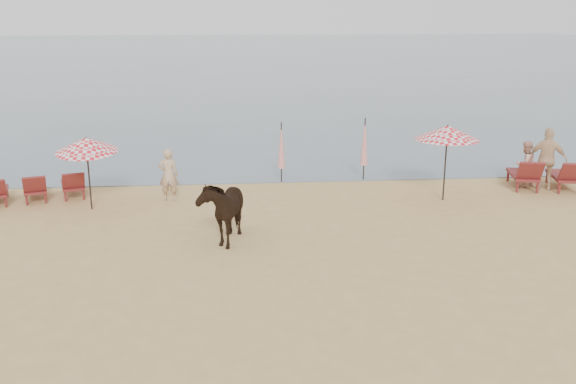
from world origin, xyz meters
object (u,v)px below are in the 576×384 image
beachgoer_left (169,175)px  umbrella_open_right (447,133)px  lounger_cluster_left (15,189)px  beachgoer_right_b (547,159)px  lounger_cluster_right (546,174)px  umbrella_closed_right (364,142)px  beachgoer_right_a (525,164)px  cow (223,208)px  umbrella_closed_left (281,146)px  umbrella_open_left_b (86,145)px

beachgoer_left → umbrella_open_right: bearing=174.2°
lounger_cluster_left → beachgoer_left: beachgoer_left is taller
beachgoer_right_b → lounger_cluster_right: bearing=92.5°
umbrella_open_right → beachgoer_right_b: (3.52, 0.85, -1.04)m
umbrella_closed_right → beachgoer_right_a: 5.07m
cow → beachgoer_right_b: 10.63m
lounger_cluster_left → umbrella_closed_right: bearing=-6.9°
lounger_cluster_right → umbrella_open_right: 3.92m
beachgoer_left → umbrella_closed_right: bearing=-164.0°
umbrella_open_right → umbrella_closed_right: umbrella_open_right is taller
lounger_cluster_left → beachgoer_right_b: beachgoer_right_b is taller
lounger_cluster_right → umbrella_closed_left: bearing=-179.1°
umbrella_open_left_b → beachgoer_right_b: (13.66, 0.88, -0.87)m
beachgoer_left → beachgoer_right_b: (11.55, 0.17, 0.20)m
beachgoer_right_a → umbrella_closed_right: bearing=-36.2°
umbrella_open_right → umbrella_open_left_b: bearing=-168.4°
lounger_cluster_left → cow: cow is taller
umbrella_closed_left → beachgoer_right_a: size_ratio=1.34×
umbrella_closed_left → beachgoer_left: umbrella_closed_left is taller
cow → beachgoer_left: (-1.61, 3.58, -0.03)m
umbrella_open_right → umbrella_closed_right: bearing=137.5°
lounger_cluster_left → umbrella_open_right: (12.44, -0.79, 1.59)m
cow → beachgoer_right_a: cow is taller
lounger_cluster_right → umbrella_closed_left: size_ratio=1.17×
beachgoer_right_a → cow: bearing=2.8°
beachgoer_left → umbrella_closed_left: bearing=-154.1°
beachgoer_left → beachgoer_right_a: bearing=-178.1°
umbrella_open_left_b → umbrella_closed_right: umbrella_open_left_b is taller
lounger_cluster_left → beachgoer_right_b: 15.96m
umbrella_open_left_b → beachgoer_right_b: size_ratio=1.10×
lounger_cluster_left → cow: bearing=-47.9°
umbrella_closed_right → beachgoer_right_a: umbrella_closed_right is taller
beachgoer_left → umbrella_open_left_b: bearing=17.6°
beachgoer_right_b → lounger_cluster_left: bearing=27.1°
beachgoer_left → beachgoer_right_b: size_ratio=0.80×
beachgoer_right_a → umbrella_open_left_b: bearing=-15.4°
umbrella_open_left_b → beachgoer_right_a: (13.15, 1.26, -1.10)m
lounger_cluster_left → cow: 7.06m
beachgoer_right_a → umbrella_closed_left: bearing=-29.8°
umbrella_closed_right → beachgoer_right_b: bearing=-17.7°
umbrella_open_right → beachgoer_right_a: umbrella_open_right is taller
umbrella_open_left_b → umbrella_closed_left: 6.10m
lounger_cluster_right → beachgoer_right_a: size_ratio=1.56×
lounger_cluster_left → beachgoer_left: size_ratio=2.65×
lounger_cluster_left → umbrella_closed_right: (10.57, 1.78, 0.85)m
beachgoer_right_a → beachgoer_right_b: beachgoer_right_b is taller
cow → umbrella_closed_left: bearing=82.4°
umbrella_closed_left → umbrella_closed_right: 2.73m
beachgoer_right_a → beachgoer_right_b: (0.51, -0.38, 0.23)m
umbrella_closed_left → cow: size_ratio=1.04×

